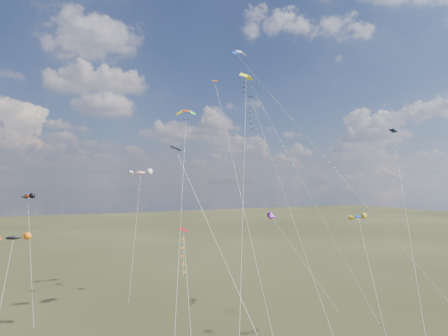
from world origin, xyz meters
name	(u,v)px	position (x,y,z in m)	size (l,w,h in m)	color
diamond_black_high	(255,124)	(8.46, 24.69, 25.95)	(6.16, 26.87, 30.59)	black
diamond_navy_tall	(253,101)	(9.75, 27.22, 30.07)	(7.60, 20.77, 35.05)	#0F1C4C
diamond_black_mid	(209,225)	(-10.90, -1.68, 14.33)	(3.93, 15.78, 20.03)	black
diamond_red_low	(184,257)	(-8.76, 8.84, 10.19)	(2.79, 9.28, 12.93)	red
diamond_navy_right	(395,166)	(13.68, 3.90, 19.01)	(10.13, 12.37, 23.10)	#0A1052
diamond_orange_center	(231,154)	(1.55, 18.98, 20.92)	(5.25, 24.80, 32.74)	#DE3C03
parafoil_yellow	(246,76)	(4.87, 20.92, 31.92)	(13.38, 20.87, 32.73)	yellow
parafoil_blue_white	(241,54)	(3.36, 19.53, 34.34)	(13.17, 27.73, 35.27)	blue
parafoil_tricolor	(186,112)	(-5.39, 17.21, 25.50)	(7.64, 14.47, 26.21)	yellow
novelty_black_orange	(13,238)	(-23.38, 28.33, 10.47)	(3.63, 9.97, 11.01)	black
novelty_orange_black	(28,197)	(-21.84, 37.78, 15.14)	(2.02, 13.41, 15.68)	#E73E0C
novelty_white_purple	(272,216)	(9.09, 21.10, 12.44)	(6.74, 8.51, 12.90)	silver
novelty_redwhite_stripe	(141,173)	(-4.62, 40.62, 18.80)	(6.05, 10.98, 19.52)	red
novelty_blue_yellow	(358,218)	(11.20, 6.80, 13.28)	(6.75, 10.46, 13.74)	#0D3EC2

